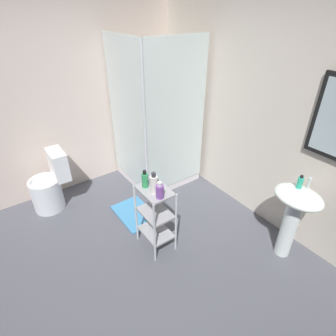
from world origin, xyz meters
TOP-DOWN VIEW (x-y plane):
  - ground_plane at (0.00, 0.00)m, footprint 4.20×4.20m
  - wall_back at (0.01, 1.85)m, footprint 4.20×0.14m
  - wall_left at (-1.85, 0.00)m, footprint 0.10×4.20m
  - shower_stall at (-1.23, 1.19)m, footprint 0.92×0.92m
  - pedestal_sink at (0.72, 1.52)m, footprint 0.46×0.37m
  - sink_faucet at (0.72, 1.64)m, footprint 0.03×0.03m
  - toilet at (-1.48, -0.23)m, footprint 0.37×0.49m
  - storage_cart at (-0.16, 0.49)m, footprint 0.38×0.28m
  - hand_soap_bottle at (0.67, 1.56)m, footprint 0.05×0.05m
  - lotion_bottle_white at (-0.13, 0.47)m, footprint 0.07×0.07m
  - conditioner_bottle_purple at (-0.03, 0.47)m, footprint 0.07×0.07m
  - body_wash_bottle_green at (-0.26, 0.44)m, footprint 0.06×0.06m
  - rinse_cup at (-0.24, 0.53)m, footprint 0.07×0.07m
  - bath_mat at (-0.73, 0.54)m, footprint 0.60×0.40m

SIDE VIEW (x-z plane):
  - ground_plane at x=0.00m, z-range -0.02..0.00m
  - bath_mat at x=-0.73m, z-range 0.00..0.02m
  - toilet at x=-1.48m, z-range -0.07..0.69m
  - storage_cart at x=-0.16m, z-range 0.07..0.81m
  - shower_stall at x=-1.23m, z-range -0.54..1.46m
  - pedestal_sink at x=0.72m, z-range 0.17..0.98m
  - rinse_cup at x=-0.24m, z-range 0.74..0.84m
  - conditioner_bottle_purple at x=-0.03m, z-range 0.73..0.90m
  - body_wash_bottle_green at x=-0.26m, z-range 0.73..0.91m
  - lotion_bottle_white at x=-0.13m, z-range 0.73..0.95m
  - sink_faucet at x=0.72m, z-range 0.81..0.91m
  - hand_soap_bottle at x=0.67m, z-range 0.80..0.94m
  - wall_left at x=-1.85m, z-range 0.00..2.50m
  - wall_back at x=0.01m, z-range 0.00..2.50m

